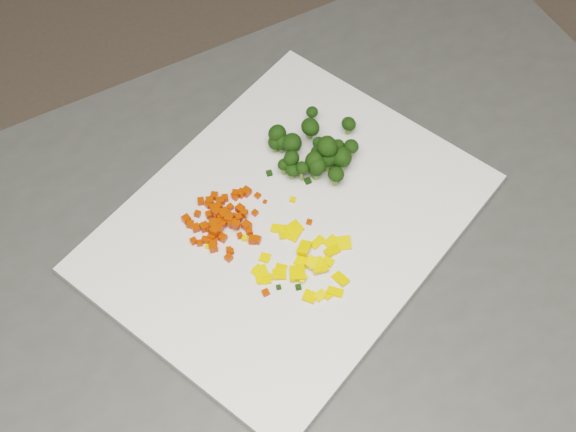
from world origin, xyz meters
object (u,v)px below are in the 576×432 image
cutting_board (288,223)px  broccoli_pile (318,139)px  pepper_pile (303,259)px  counter_block (306,380)px  carrot_pile (226,218)px

cutting_board → broccoli_pile: bearing=36.9°
cutting_board → pepper_pile: 0.06m
cutting_board → broccoli_pile: broccoli_pile is taller
pepper_pile → cutting_board: bearing=73.5°
counter_block → cutting_board: 0.46m
carrot_pile → broccoli_pile: size_ratio=0.83×
cutting_board → carrot_pile: 0.07m
counter_block → carrot_pile: 0.49m
cutting_board → counter_block: bearing=-64.8°
counter_block → pepper_pile: 0.47m
broccoli_pile → carrot_pile: bearing=-168.9°
cutting_board → carrot_pile: (-0.06, 0.03, 0.02)m
counter_block → carrot_pile: size_ratio=9.93×
cutting_board → pepper_pile: (-0.02, -0.06, 0.01)m
cutting_board → carrot_pile: bearing=150.8°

